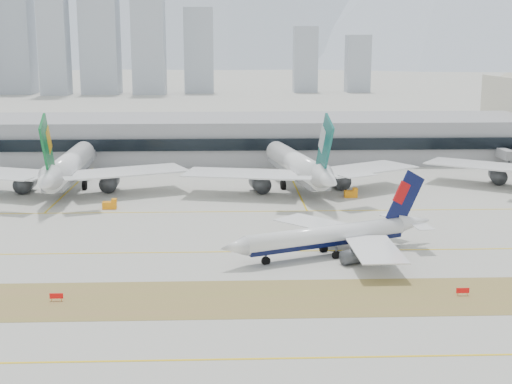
{
  "coord_description": "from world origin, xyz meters",
  "views": [
    {
      "loc": [
        -0.77,
        -143.51,
        41.42
      ],
      "look_at": [
        5.49,
        18.0,
        7.5
      ],
      "focal_mm": 50.0,
      "sensor_mm": 36.0,
      "label": 1
    }
  ],
  "objects_px": {
    "widebody_cathay": "(299,167)",
    "terminal": "(231,138)",
    "widebody_eva": "(68,168)",
    "taxiing_airliner": "(334,236)"
  },
  "relations": [
    {
      "from": "widebody_cathay",
      "to": "taxiing_airliner",
      "type": "bearing_deg",
      "value": 170.65
    },
    {
      "from": "widebody_eva",
      "to": "widebody_cathay",
      "type": "xyz_separation_m",
      "value": [
        65.77,
        -0.79,
        -0.06
      ]
    },
    {
      "from": "widebody_eva",
      "to": "widebody_cathay",
      "type": "distance_m",
      "value": 65.77
    },
    {
      "from": "taxiing_airliner",
      "to": "widebody_eva",
      "type": "distance_m",
      "value": 93.35
    },
    {
      "from": "widebody_cathay",
      "to": "terminal",
      "type": "distance_m",
      "value": 60.97
    },
    {
      "from": "taxiing_airliner",
      "to": "widebody_eva",
      "type": "height_order",
      "value": "widebody_eva"
    },
    {
      "from": "widebody_cathay",
      "to": "terminal",
      "type": "height_order",
      "value": "widebody_cathay"
    },
    {
      "from": "taxiing_airliner",
      "to": "widebody_cathay",
      "type": "distance_m",
      "value": 64.77
    },
    {
      "from": "taxiing_airliner",
      "to": "widebody_cathay",
      "type": "bearing_deg",
      "value": -112.14
    },
    {
      "from": "taxiing_airliner",
      "to": "widebody_cathay",
      "type": "relative_size",
      "value": 0.66
    }
  ]
}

